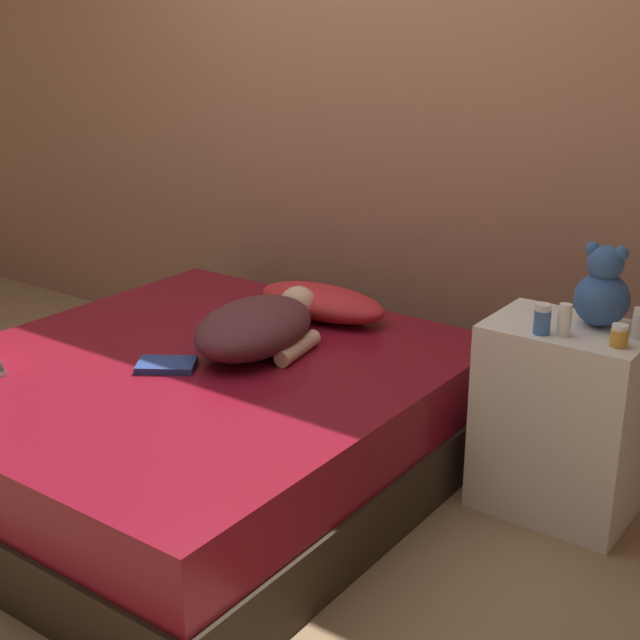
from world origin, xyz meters
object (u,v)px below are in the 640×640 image
(teddy_bear, at_px, (603,291))
(bottle_white, at_px, (565,320))
(bottle_amber, at_px, (619,336))
(book, at_px, (166,365))
(bottle_clear, at_px, (638,324))
(bottle_blue, at_px, (542,319))
(pillow, at_px, (321,302))
(person_lying, at_px, (259,326))

(teddy_bear, bearing_deg, bottle_white, -110.36)
(teddy_bear, relative_size, bottle_amber, 3.90)
(bottle_amber, height_order, book, bottle_amber)
(bottle_clear, height_order, bottle_white, bottle_white)
(teddy_bear, xyz_separation_m, book, (-1.27, -0.74, -0.32))
(bottle_amber, bearing_deg, bottle_blue, -172.18)
(book, bearing_deg, bottle_white, 25.76)
(pillow, distance_m, book, 0.78)
(bottle_white, relative_size, bottle_amber, 1.47)
(teddy_bear, height_order, bottle_white, teddy_bear)
(pillow, xyz_separation_m, teddy_bear, (1.15, -0.02, 0.27))
(bottle_white, bearing_deg, teddy_bear, 69.64)
(bottle_white, height_order, book, bottle_white)
(person_lying, bearing_deg, teddy_bear, 9.90)
(bottle_amber, bearing_deg, bottle_white, -177.66)
(bottle_clear, bearing_deg, book, -153.76)
(bottle_clear, xyz_separation_m, book, (-1.41, -0.69, -0.25))
(bottle_blue, bearing_deg, person_lying, -167.68)
(teddy_bear, xyz_separation_m, bottle_blue, (-0.12, -0.19, -0.07))
(person_lying, xyz_separation_m, bottle_clear, (1.26, 0.35, 0.17))
(bottle_clear, relative_size, bottle_blue, 1.02)
(person_lying, distance_m, bottle_white, 1.11)
(bottle_amber, xyz_separation_m, bottle_blue, (-0.24, -0.03, 0.01))
(pillow, bearing_deg, bottle_clear, -3.13)
(bottle_amber, bearing_deg, pillow, 172.21)
(person_lying, distance_m, bottle_blue, 1.04)
(pillow, height_order, teddy_bear, teddy_bear)
(pillow, height_order, bottle_clear, bottle_clear)
(person_lying, bearing_deg, bottle_amber, 1.60)
(bottle_amber, relative_size, book, 0.29)
(pillow, distance_m, bottle_blue, 1.06)
(bottle_white, xyz_separation_m, bottle_blue, (-0.06, -0.03, -0.00))
(bottle_clear, bearing_deg, person_lying, -164.33)
(bottle_white, distance_m, bottle_amber, 0.18)
(pillow, distance_m, person_lying, 0.43)
(teddy_bear, xyz_separation_m, bottle_amber, (0.12, -0.15, -0.09))
(bottle_clear, relative_size, bottle_white, 0.97)
(bottle_white, relative_size, book, 0.43)
(person_lying, relative_size, bottle_white, 7.02)
(book, bearing_deg, bottle_clear, 26.24)
(teddy_bear, xyz_separation_m, bottle_white, (-0.06, -0.16, -0.07))
(teddy_bear, distance_m, bottle_blue, 0.23)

